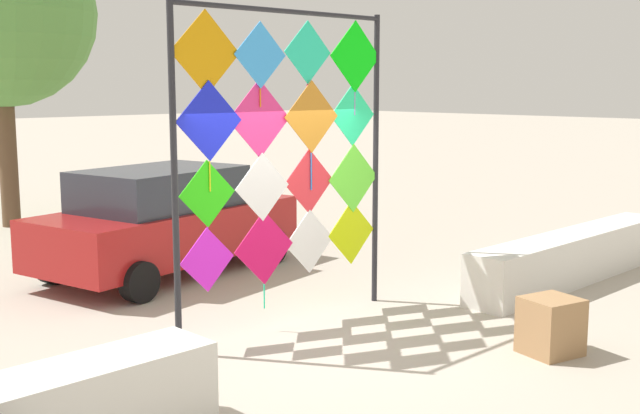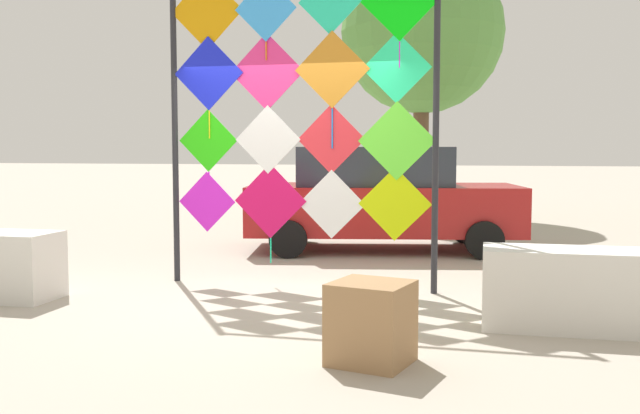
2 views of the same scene
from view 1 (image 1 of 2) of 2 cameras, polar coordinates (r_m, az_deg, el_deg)
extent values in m
plane|color=#ADA393|center=(8.85, 0.76, -9.67)|extent=(120.00, 120.00, 0.00)
cube|color=silver|center=(12.04, 17.68, -3.40)|extent=(4.67, 0.62, 0.70)
cylinder|color=#232328|center=(8.23, -10.36, 1.84)|extent=(0.07, 0.07, 3.65)
cylinder|color=#232328|center=(10.19, 4.00, 3.26)|extent=(0.07, 0.07, 3.65)
cylinder|color=#232328|center=(9.12, -2.49, 13.81)|extent=(3.02, 0.12, 0.06)
cube|color=#D820D5|center=(8.59, -8.06, -3.76)|extent=(0.70, 0.03, 0.70)
cube|color=#DE1057|center=(9.04, -4.01, -2.92)|extent=(0.85, 0.03, 0.85)
cylinder|color=#16E59E|center=(9.18, -4.01, -6.39)|extent=(0.02, 0.02, 0.29)
cube|color=white|center=(9.52, -0.75, -2.46)|extent=(0.77, 0.03, 0.77)
cube|color=#C6E009|center=(10.00, 2.25, -1.83)|extent=(0.81, 0.03, 0.81)
cube|color=#27D10F|center=(8.49, -8.05, 0.95)|extent=(0.72, 0.03, 0.72)
cylinder|color=#CC16E5|center=(8.58, -8.02, -2.43)|extent=(0.02, 0.02, 0.30)
cube|color=white|center=(8.91, -4.13, 1.43)|extent=(0.77, 0.03, 0.77)
cube|color=red|center=(9.40, -0.78, 1.85)|extent=(0.77, 0.03, 0.77)
cylinder|color=#16E5D9|center=(9.49, -0.82, -1.49)|extent=(0.02, 0.02, 0.34)
cube|color=#63EA34|center=(9.90, 2.40, 2.07)|extent=(0.85, 0.03, 0.85)
cube|color=#1823DC|center=(8.41, -7.92, 6.11)|extent=(0.84, 0.03, 0.84)
cylinder|color=yellow|center=(8.46, -7.88, 2.19)|extent=(0.02, 0.02, 0.32)
cube|color=#F33182|center=(8.85, -4.34, 6.30)|extent=(0.87, 0.03, 0.87)
cylinder|color=#16E58F|center=(8.91, -4.33, 2.29)|extent=(0.02, 0.02, 0.38)
cube|color=orange|center=(9.33, -0.60, 6.47)|extent=(0.84, 0.03, 0.84)
cylinder|color=blue|center=(9.39, -0.63, 2.56)|extent=(0.02, 0.02, 0.44)
cube|color=#26F89B|center=(9.84, 2.35, 6.59)|extent=(0.76, 0.03, 0.76)
cube|color=orange|center=(8.41, -8.17, 10.89)|extent=(0.87, 0.03, 0.87)
cube|color=#389FF8|center=(8.83, -4.28, 10.79)|extent=(0.72, 0.03, 0.72)
cylinder|color=orange|center=(8.83, -4.29, 7.79)|extent=(0.02, 0.02, 0.20)
cube|color=#24DBA7|center=(9.33, -0.88, 11.00)|extent=(0.72, 0.03, 0.72)
cylinder|color=#E51651|center=(9.34, -0.91, 7.79)|extent=(0.02, 0.02, 0.32)
cube|color=#08EE0F|center=(9.85, 2.55, 10.71)|extent=(0.86, 0.03, 0.86)
cylinder|color=#E516DF|center=(9.86, 2.48, 7.39)|extent=(0.02, 0.02, 0.28)
cube|color=maroon|center=(12.09, -10.81, -1.70)|extent=(4.34, 2.47, 0.73)
cube|color=#282D38|center=(11.89, -11.40, 1.32)|extent=(2.53, 1.93, 0.58)
cylinder|color=black|center=(13.73, -9.20, -1.96)|extent=(0.58, 0.31, 0.55)
cylinder|color=black|center=(12.60, -3.44, -2.82)|extent=(0.58, 0.31, 0.55)
cylinder|color=black|center=(11.93, -18.50, -3.92)|extent=(0.58, 0.31, 0.55)
cylinder|color=black|center=(10.61, -12.78, -5.23)|extent=(0.58, 0.31, 0.55)
cube|color=#9E754C|center=(8.75, 16.17, -8.17)|extent=(0.65, 0.63, 0.60)
cylinder|color=brown|center=(16.89, -21.43, 3.87)|extent=(0.35, 0.35, 3.08)
camera|label=2|loc=(8.35, 52.17, -3.12)|focal=40.48mm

